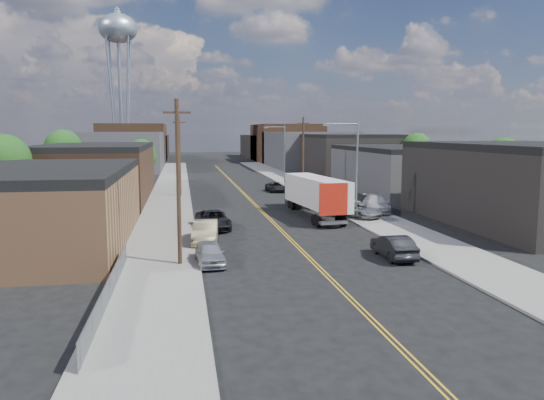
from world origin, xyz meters
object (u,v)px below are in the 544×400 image
object	(u,v)px
car_ahead_truck	(276,187)
car_right_lot_c	(323,192)
car_right_oncoming	(394,247)
car_right_lot_a	(358,210)
car_left_a	(210,253)
car_left_c	(213,220)
water_tower	(118,34)
car_left_b	(205,232)
car_right_lot_b	(376,204)
semi_truck	(312,193)

from	to	relation	value
car_ahead_truck	car_right_lot_c	bearing A→B (deg)	-67.32
car_right_oncoming	car_right_lot_a	size ratio (longest dim) A/B	0.94
car_left_a	car_right_lot_c	world-z (taller)	car_right_lot_c
car_left_c	car_right_lot_c	world-z (taller)	car_left_c
water_tower	car_left_b	size ratio (longest dim) A/B	7.37
car_right_lot_b	car_right_lot_c	xyz separation A→B (m)	(-2.25, 11.90, -0.13)
car_right_lot_a	water_tower	bearing A→B (deg)	84.78
car_left_a	car_left_b	world-z (taller)	car_left_b
water_tower	semi_truck	world-z (taller)	water_tower
water_tower	car_left_a	world-z (taller)	water_tower
car_left_a	car_ahead_truck	distance (m)	39.81
car_left_c	water_tower	bearing A→B (deg)	96.79
car_left_b	car_ahead_truck	world-z (taller)	car_left_b
semi_truck	car_right_lot_c	bearing A→B (deg)	63.91
car_left_a	car_right_lot_a	distance (m)	20.90
car_right_lot_a	car_right_oncoming	bearing A→B (deg)	-125.37
car_right_oncoming	car_left_c	bearing A→B (deg)	-47.84
car_left_c	car_right_lot_b	bearing A→B (deg)	15.53
semi_truck	car_right_lot_b	distance (m)	6.70
car_left_a	car_ahead_truck	bearing A→B (deg)	71.34
car_left_a	car_ahead_truck	world-z (taller)	car_left_a
semi_truck	car_left_a	bearing A→B (deg)	-128.02
car_left_b	car_right_oncoming	world-z (taller)	car_left_b
car_left_a	car_right_lot_c	bearing A→B (deg)	60.19
car_left_a	car_right_oncoming	size ratio (longest dim) A/B	0.91
semi_truck	car_right_lot_c	distance (m)	12.93
car_left_c	car_right_lot_b	distance (m)	17.50
car_right_oncoming	car_left_a	bearing A→B (deg)	-0.77
car_right_oncoming	car_right_lot_a	distance (m)	15.52
car_left_c	car_right_lot_c	distance (m)	22.72
water_tower	car_left_c	xyz separation A→B (m)	(16.49, -88.01, -29.87)
car_left_b	car_right_lot_b	size ratio (longest dim) A/B	0.90
car_right_lot_b	car_ahead_truck	bearing A→B (deg)	120.21
car_left_b	car_left_c	bearing A→B (deg)	85.94
car_left_b	car_ahead_truck	xyz separation A→B (m)	(10.90, 31.90, -0.19)
car_right_lot_b	car_left_a	bearing A→B (deg)	-121.75
water_tower	car_left_b	distance (m)	99.48
water_tower	car_right_oncoming	world-z (taller)	water_tower
semi_truck	car_left_c	xyz separation A→B (m)	(-9.93, -5.59, -1.41)
water_tower	car_left_a	xyz separation A→B (m)	(15.60, -100.00, -29.93)
car_left_a	car_right_lot_b	xyz separation A→B (m)	(17.40, 17.79, 0.25)
car_left_c	car_left_b	bearing A→B (deg)	-102.87
water_tower	car_right_oncoming	distance (m)	108.18
car_right_lot_a	semi_truck	bearing A→B (deg)	120.45
car_right_lot_b	car_ahead_truck	size ratio (longest dim) A/B	1.22
car_right_lot_b	car_ahead_truck	xyz separation A→B (m)	(-6.50, 20.50, -0.32)
car_left_c	car_right_lot_c	size ratio (longest dim) A/B	1.40
car_left_a	car_left_b	bearing A→B (deg)	87.23
car_right_lot_a	car_right_lot_b	world-z (taller)	car_right_lot_b
car_left_a	car_left_b	distance (m)	6.39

